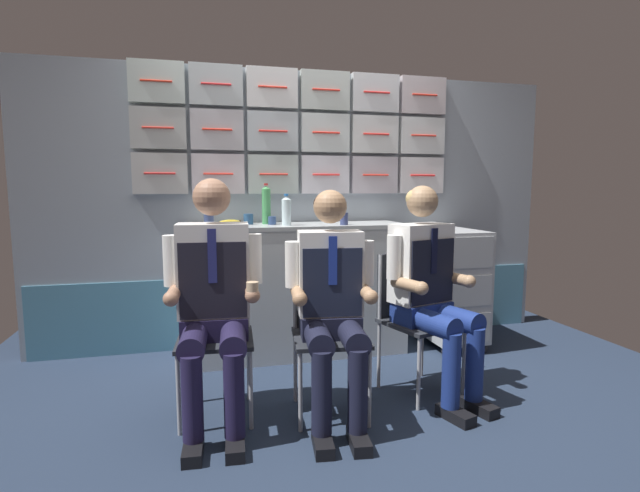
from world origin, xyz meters
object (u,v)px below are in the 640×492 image
object	(u,v)px
paper_cup_blue	(248,219)
snack_banana	(230,222)
folding_chair_left	(216,319)
crew_member_right	(332,297)
crew_member_left	(214,290)
service_trolley	(448,283)
water_bottle_clear	(286,211)
crew_member_by_counter	(430,282)
folding_chair_right	(328,318)
folding_chair_by_counter	(411,306)

from	to	relation	value
paper_cup_blue	snack_banana	bearing A→B (deg)	-166.32
folding_chair_left	crew_member_right	world-z (taller)	crew_member_right
crew_member_left	snack_banana	xyz separation A→B (m)	(0.15, 1.01, 0.28)
service_trolley	paper_cup_blue	xyz separation A→B (m)	(-1.56, 0.17, 0.53)
crew_member_left	water_bottle_clear	world-z (taller)	crew_member_left
crew_member_right	snack_banana	size ratio (longest dim) A/B	7.19
crew_member_by_counter	water_bottle_clear	bearing A→B (deg)	128.72
crew_member_right	water_bottle_clear	world-z (taller)	crew_member_right
folding_chair_right	crew_member_by_counter	distance (m)	0.64
crew_member_right	snack_banana	bearing A→B (deg)	111.63
folding_chair_left	crew_member_right	xyz separation A→B (m)	(0.60, -0.29, 0.16)
folding_chair_right	folding_chair_by_counter	bearing A→B (deg)	13.55
folding_chair_right	service_trolley	bearing A→B (deg)	34.62
folding_chair_by_counter	crew_member_by_counter	bearing A→B (deg)	-73.12
folding_chair_by_counter	snack_banana	bearing A→B (deg)	141.11
paper_cup_blue	snack_banana	distance (m)	0.14
folding_chair_left	paper_cup_blue	bearing A→B (deg)	72.44
crew_member_right	snack_banana	xyz separation A→B (m)	(-0.45, 1.14, 0.32)
service_trolley	crew_member_right	bearing A→B (deg)	-141.06
service_trolley	crew_member_by_counter	bearing A→B (deg)	-125.15
service_trolley	paper_cup_blue	bearing A→B (deg)	173.79
crew_member_by_counter	paper_cup_blue	xyz separation A→B (m)	(-0.95, 1.03, 0.33)
crew_member_left	crew_member_by_counter	world-z (taller)	crew_member_left
water_bottle_clear	snack_banana	size ratio (longest dim) A/B	1.32
folding_chair_left	paper_cup_blue	distance (m)	1.06
snack_banana	service_trolley	bearing A→B (deg)	-4.58
folding_chair_left	folding_chair_by_counter	size ratio (longest dim) A/B	1.00
folding_chair_right	folding_chair_left	bearing A→B (deg)	168.41
crew_member_left	paper_cup_blue	size ratio (longest dim) A/B	16.73
crew_member_left	snack_banana	size ratio (longest dim) A/B	7.54
crew_member_by_counter	paper_cup_blue	distance (m)	1.44
service_trolley	snack_banana	size ratio (longest dim) A/B	5.36
crew_member_by_counter	service_trolley	bearing A→B (deg)	54.85
crew_member_right	paper_cup_blue	distance (m)	1.27
folding_chair_left	water_bottle_clear	distance (m)	1.07
service_trolley	water_bottle_clear	size ratio (longest dim) A/B	4.08
crew_member_left	folding_chair_right	world-z (taller)	crew_member_left
crew_member_right	snack_banana	world-z (taller)	crew_member_right
folding_chair_left	paper_cup_blue	world-z (taller)	paper_cup_blue
service_trolley	crew_member_right	xyz separation A→B (m)	(-1.25, -1.01, 0.18)
crew_member_left	crew_member_right	distance (m)	0.62
folding_chair_right	folding_chair_by_counter	xyz separation A→B (m)	(0.57, 0.14, 0.00)
crew_member_right	folding_chair_left	bearing A→B (deg)	154.27
water_bottle_clear	snack_banana	world-z (taller)	water_bottle_clear
crew_member_by_counter	snack_banana	distance (m)	1.51
crew_member_left	folding_chair_right	bearing A→B (deg)	2.84
folding_chair_right	crew_member_right	bearing A→B (deg)	-97.23
folding_chair_by_counter	snack_banana	xyz separation A→B (m)	(-1.05, 0.84, 0.48)
crew_member_right	snack_banana	distance (m)	1.27
folding_chair_left	folding_chair_by_counter	xyz separation A→B (m)	(1.19, 0.01, 0.00)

